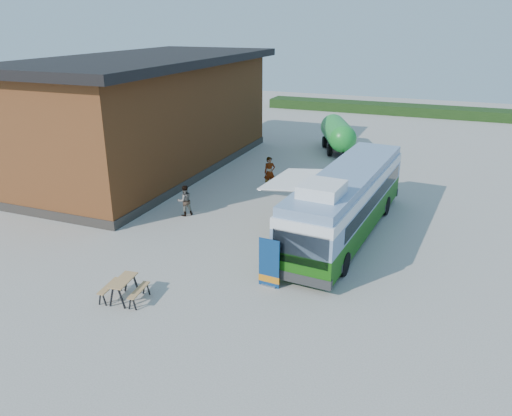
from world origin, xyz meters
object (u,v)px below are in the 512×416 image
at_px(picnic_table, 124,285).
at_px(slurry_tanker, 338,133).
at_px(person_a, 270,172).
at_px(bus, 347,200).
at_px(banner, 269,267).
at_px(person_b, 185,201).

xyz_separation_m(picnic_table, slurry_tanker, (2.16, 24.52, 0.81)).
bearing_deg(person_a, bus, -79.21).
xyz_separation_m(bus, banner, (-1.64, -5.97, -0.93)).
bearing_deg(person_b, slurry_tanker, -153.24).
bearing_deg(person_a, banner, -106.17).
bearing_deg(person_b, banner, 92.73).
distance_m(banner, person_b, 8.58).
relative_size(banner, person_b, 1.22).
bearing_deg(banner, slurry_tanker, 100.97).
height_order(picnic_table, person_b, person_b).
relative_size(person_a, slurry_tanker, 0.30).
relative_size(bus, banner, 6.04).
bearing_deg(person_a, slurry_tanker, 43.73).
xyz_separation_m(bus, picnic_table, (-6.22, -8.85, -1.13)).
bearing_deg(person_b, person_a, -161.08).
relative_size(bus, person_a, 6.31).
distance_m(picnic_table, slurry_tanker, 24.63).
distance_m(bus, banner, 6.26).
bearing_deg(person_a, picnic_table, -127.98).
distance_m(bus, picnic_table, 10.87).
bearing_deg(banner, person_a, 114.86).
relative_size(person_a, person_b, 1.17).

